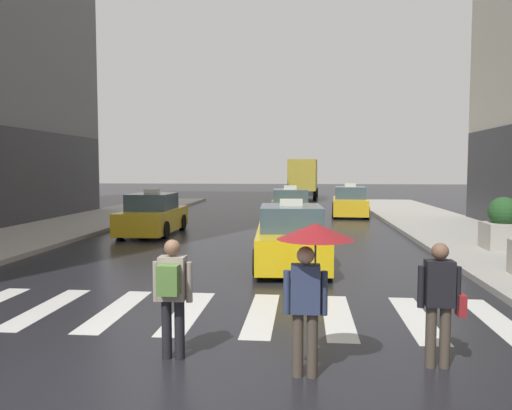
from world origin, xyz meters
TOP-DOWN VIEW (x-y plane):
  - ground_plane at (0.00, 0.00)m, footprint 160.00×160.00m
  - crosswalk_markings at (-0.00, 3.00)m, footprint 11.30×2.80m
  - taxi_lead at (1.74, 7.63)m, footprint 2.12×4.63m
  - taxi_second at (-3.93, 13.69)m, footprint 1.94×4.54m
  - taxi_third at (1.41, 18.38)m, footprint 2.12×4.63m
  - taxi_fourth at (4.60, 22.11)m, footprint 2.13×4.63m
  - box_truck at (2.02, 36.86)m, footprint 2.57×7.63m
  - pedestrian_with_umbrella at (2.19, 0.35)m, footprint 0.96×0.96m
  - pedestrian_with_backpack at (0.32, 0.75)m, footprint 0.55×0.43m
  - pedestrian_with_handbag at (3.87, 0.81)m, footprint 0.60×0.24m
  - planter_mid_block at (8.15, 10.10)m, footprint 1.10×1.10m

SIDE VIEW (x-z plane):
  - ground_plane at x=0.00m, z-range 0.00..0.00m
  - crosswalk_markings at x=0.00m, z-range 0.00..0.01m
  - taxi_lead at x=1.74m, z-range -0.18..1.63m
  - taxi_second at x=-3.93m, z-range -0.18..1.63m
  - taxi_third at x=1.41m, z-range -0.18..1.63m
  - taxi_fourth at x=4.60m, z-range -0.18..1.63m
  - planter_mid_block at x=8.15m, z-range 0.07..1.67m
  - pedestrian_with_handbag at x=3.87m, z-range 0.11..1.76m
  - pedestrian_with_backpack at x=0.32m, z-range 0.15..1.80m
  - pedestrian_with_umbrella at x=2.19m, z-range 0.55..2.49m
  - box_truck at x=2.02m, z-range 0.18..3.53m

